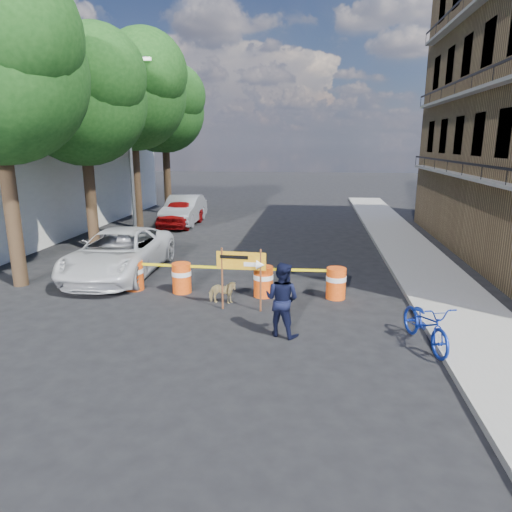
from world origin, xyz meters
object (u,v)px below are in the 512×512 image
(dog, at_px, (222,292))
(suv_white, at_px, (119,253))
(pedestrian, at_px, (282,299))
(bicycle, at_px, (428,303))
(barrel_far_left, at_px, (134,275))
(sedan_silver, at_px, (184,210))
(barrel_mid_right, at_px, (263,281))
(barrel_mid_left, at_px, (182,277))
(detour_sign, at_px, (247,266))
(sedan_red, at_px, (181,213))
(barrel_far_right, at_px, (336,283))

(dog, xyz_separation_m, suv_white, (-4.00, 2.36, 0.43))
(dog, bearing_deg, pedestrian, -138.87)
(pedestrian, relative_size, bicycle, 0.88)
(barrel_far_left, relative_size, sedan_silver, 0.19)
(barrel_mid_right, relative_size, bicycle, 0.45)
(barrel_far_left, relative_size, barrel_mid_left, 1.00)
(barrel_mid_left, height_order, detour_sign, detour_sign)
(bicycle, height_order, sedan_red, bicycle)
(bicycle, xyz_separation_m, dog, (-4.96, 2.12, -0.66))
(bicycle, xyz_separation_m, suv_white, (-8.96, 4.48, -0.23))
(barrel_mid_right, xyz_separation_m, barrel_far_right, (2.09, 0.09, 0.00))
(detour_sign, bearing_deg, barrel_far_right, 31.74)
(pedestrian, relative_size, suv_white, 0.32)
(pedestrian, xyz_separation_m, bicycle, (3.17, -0.19, 0.12))
(barrel_far_left, relative_size, sedan_red, 0.22)
(barrel_mid_left, bearing_deg, suv_white, 149.18)
(dog, height_order, sedan_red, sedan_red)
(detour_sign, xyz_separation_m, pedestrian, (1.03, -1.47, -0.36))
(barrel_mid_left, distance_m, dog, 1.62)
(pedestrian, distance_m, suv_white, 7.20)
(barrel_far_right, bearing_deg, barrel_far_left, 179.71)
(barrel_far_right, bearing_deg, dog, -164.89)
(pedestrian, bearing_deg, barrel_far_left, -8.73)
(barrel_far_right, distance_m, detour_sign, 2.82)
(dog, bearing_deg, suv_white, 57.75)
(barrel_far_left, xyz_separation_m, detour_sign, (3.67, -1.34, 0.76))
(barrel_far_left, bearing_deg, pedestrian, -30.86)
(bicycle, bearing_deg, sedan_red, 110.01)
(sedan_red, bearing_deg, bicycle, -54.15)
(bicycle, distance_m, sedan_red, 16.88)
(suv_white, height_order, sedan_silver, sedan_silver)
(barrel_mid_left, relative_size, bicycle, 0.45)
(detour_sign, xyz_separation_m, bicycle, (4.20, -1.67, -0.24))
(pedestrian, xyz_separation_m, dog, (-1.79, 1.93, -0.54))
(bicycle, distance_m, dog, 5.44)
(barrel_mid_left, bearing_deg, dog, -29.95)
(detour_sign, distance_m, dog, 1.27)
(detour_sign, distance_m, bicycle, 4.53)
(barrel_mid_left, xyz_separation_m, barrel_mid_right, (2.46, -0.05, 0.00))
(barrel_mid_right, relative_size, dog, 1.14)
(sedan_silver, bearing_deg, dog, -71.14)
(barrel_mid_right, bearing_deg, dog, -144.45)
(barrel_far_right, distance_m, pedestrian, 3.12)
(barrel_far_left, distance_m, sedan_silver, 11.67)
(barrel_far_right, height_order, dog, barrel_far_right)
(barrel_mid_left, distance_m, barrel_far_right, 4.54)
(barrel_mid_left, bearing_deg, sedan_red, 106.47)
(barrel_far_left, distance_m, pedestrian, 5.49)
(barrel_mid_right, distance_m, pedestrian, 2.81)
(suv_white, xyz_separation_m, sedan_red, (-0.64, 9.41, -0.06))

